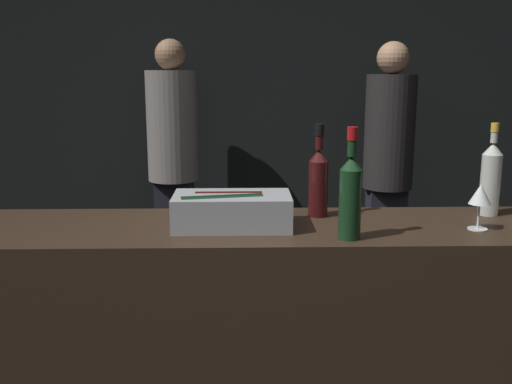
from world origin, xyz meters
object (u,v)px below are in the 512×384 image
(wine_glass, at_px, (480,196))
(rose_wine_bottle, at_px, (491,177))
(ice_bin_with_bottles, at_px, (231,209))
(person_blond_tee, at_px, (173,155))
(red_wine_bottle_black_foil, at_px, (318,179))
(person_in_hoodie, at_px, (388,161))
(red_wine_bottle_burgundy, at_px, (350,193))

(wine_glass, bearing_deg, rose_wine_bottle, 59.09)
(ice_bin_with_bottles, xyz_separation_m, person_blond_tee, (-0.45, 1.99, -0.09))
(ice_bin_with_bottles, bearing_deg, person_blond_tee, 102.63)
(red_wine_bottle_black_foil, height_order, person_blond_tee, person_blond_tee)
(ice_bin_with_bottles, relative_size, person_in_hoodie, 0.24)
(ice_bin_with_bottles, bearing_deg, red_wine_bottle_black_foil, 24.80)
(wine_glass, relative_size, person_in_hoodie, 0.09)
(wine_glass, bearing_deg, person_blond_tee, 123.16)
(person_blond_tee, bearing_deg, rose_wine_bottle, 24.18)
(red_wine_bottle_burgundy, xyz_separation_m, person_in_hoodie, (0.62, 1.90, -0.19))
(person_in_hoodie, bearing_deg, wine_glass, -145.49)
(ice_bin_with_bottles, distance_m, red_wine_bottle_burgundy, 0.44)
(ice_bin_with_bottles, relative_size, rose_wine_bottle, 1.17)
(wine_glass, distance_m, red_wine_bottle_burgundy, 0.50)
(red_wine_bottle_black_foil, relative_size, rose_wine_bottle, 0.99)
(person_in_hoodie, bearing_deg, rose_wine_bottle, -141.48)
(rose_wine_bottle, xyz_separation_m, person_blond_tee, (-1.46, 1.83, -0.18))
(person_blond_tee, bearing_deg, ice_bin_with_bottles, -1.80)
(wine_glass, xyz_separation_m, person_blond_tee, (-1.33, 2.04, -0.15))
(ice_bin_with_bottles, xyz_separation_m, red_wine_bottle_burgundy, (0.40, -0.15, 0.09))
(red_wine_bottle_burgundy, relative_size, red_wine_bottle_black_foil, 1.05)
(red_wine_bottle_burgundy, height_order, rose_wine_bottle, red_wine_bottle_burgundy)
(ice_bin_with_bottles, distance_m, rose_wine_bottle, 1.03)
(ice_bin_with_bottles, height_order, red_wine_bottle_burgundy, red_wine_bottle_burgundy)
(ice_bin_with_bottles, distance_m, person_in_hoodie, 2.03)
(rose_wine_bottle, bearing_deg, red_wine_bottle_black_foil, -179.63)
(person_in_hoodie, bearing_deg, red_wine_bottle_black_foil, -164.48)
(wine_glass, distance_m, red_wine_bottle_black_foil, 0.59)
(red_wine_bottle_black_foil, distance_m, rose_wine_bottle, 0.68)
(ice_bin_with_bottles, xyz_separation_m, rose_wine_bottle, (1.01, 0.16, 0.09))
(red_wine_bottle_black_foil, height_order, person_in_hoodie, person_in_hoodie)
(red_wine_bottle_burgundy, relative_size, rose_wine_bottle, 1.05)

